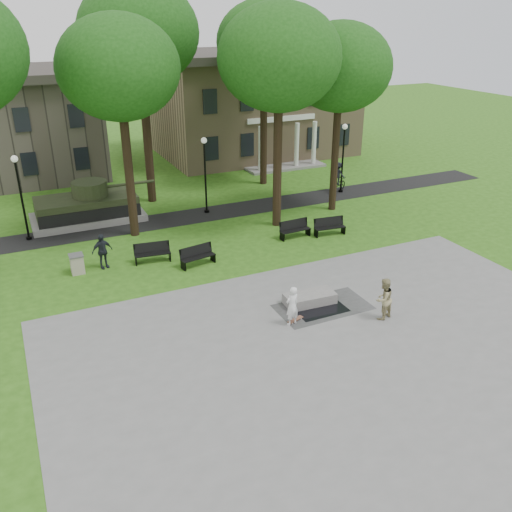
% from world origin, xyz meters
% --- Properties ---
extents(ground, '(120.00, 120.00, 0.00)m').
position_xyz_m(ground, '(0.00, 0.00, 0.00)').
color(ground, '#2B5614').
rests_on(ground, ground).
extents(plaza, '(22.00, 16.00, 0.02)m').
position_xyz_m(plaza, '(0.00, -5.00, 0.01)').
color(plaza, gray).
rests_on(plaza, ground).
extents(footpath, '(44.00, 2.60, 0.01)m').
position_xyz_m(footpath, '(0.00, 12.00, 0.01)').
color(footpath, black).
rests_on(footpath, ground).
extents(building_right, '(17.00, 12.00, 8.60)m').
position_xyz_m(building_right, '(10.00, 26.00, 4.34)').
color(building_right, '#9E8460').
rests_on(building_right, ground).
extents(tree_1, '(6.20, 6.20, 11.63)m').
position_xyz_m(tree_1, '(-4.50, 10.50, 8.95)').
color(tree_1, black).
rests_on(tree_1, ground).
extents(tree_2, '(6.60, 6.60, 12.16)m').
position_xyz_m(tree_2, '(3.50, 8.50, 9.32)').
color(tree_2, black).
rests_on(tree_2, ground).
extents(tree_3, '(6.00, 6.00, 11.19)m').
position_xyz_m(tree_3, '(8.00, 9.50, 8.60)').
color(tree_3, black).
rests_on(tree_3, ground).
extents(tree_4, '(7.20, 7.20, 13.50)m').
position_xyz_m(tree_4, '(-2.00, 16.00, 10.39)').
color(tree_4, black).
rests_on(tree_4, ground).
extents(tree_5, '(6.40, 6.40, 12.44)m').
position_xyz_m(tree_5, '(6.50, 16.50, 9.67)').
color(tree_5, black).
rests_on(tree_5, ground).
extents(lamp_left, '(0.36, 0.36, 4.73)m').
position_xyz_m(lamp_left, '(-10.00, 12.30, 2.79)').
color(lamp_left, black).
rests_on(lamp_left, ground).
extents(lamp_mid, '(0.36, 0.36, 4.73)m').
position_xyz_m(lamp_mid, '(0.50, 12.30, 2.79)').
color(lamp_mid, black).
rests_on(lamp_mid, ground).
extents(lamp_right, '(0.36, 0.36, 4.73)m').
position_xyz_m(lamp_right, '(10.50, 12.30, 2.79)').
color(lamp_right, black).
rests_on(lamp_right, ground).
extents(tank_monument, '(7.45, 3.40, 2.40)m').
position_xyz_m(tank_monument, '(-6.46, 14.00, 0.86)').
color(tank_monument, gray).
rests_on(tank_monument, ground).
extents(puddle, '(2.20, 1.20, 0.00)m').
position_xyz_m(puddle, '(0.60, -1.35, 0.02)').
color(puddle, black).
rests_on(puddle, plaza).
extents(concrete_block, '(2.26, 1.14, 0.45)m').
position_xyz_m(concrete_block, '(0.46, -0.60, 0.24)').
color(concrete_block, gray).
rests_on(concrete_block, plaza).
extents(skateboard, '(0.80, 0.43, 0.07)m').
position_xyz_m(skateboard, '(-0.83, -1.65, 0.06)').
color(skateboard, brown).
rests_on(skateboard, plaza).
extents(skateboarder, '(0.69, 0.53, 1.68)m').
position_xyz_m(skateboarder, '(-1.08, -1.80, 0.86)').
color(skateboarder, white).
rests_on(skateboarder, plaza).
extents(friend_watching, '(1.02, 0.88, 1.79)m').
position_xyz_m(friend_watching, '(2.51, -2.95, 0.91)').
color(friend_watching, tan).
rests_on(friend_watching, plaza).
extents(pedestrian_walker, '(1.11, 0.66, 1.78)m').
position_xyz_m(pedestrian_walker, '(-6.92, 6.83, 0.89)').
color(pedestrian_walker, '#1F232A').
rests_on(pedestrian_walker, ground).
extents(cyclist, '(1.94, 1.33, 2.06)m').
position_xyz_m(cyclist, '(10.41, 12.60, 0.84)').
color(cyclist, black).
rests_on(cyclist, ground).
extents(park_bench_0, '(1.84, 0.75, 1.00)m').
position_xyz_m(park_bench_0, '(-4.56, 6.52, 0.52)').
color(park_bench_0, black).
rests_on(park_bench_0, ground).
extents(park_bench_1, '(1.85, 0.85, 1.00)m').
position_xyz_m(park_bench_1, '(-2.62, 5.18, 0.52)').
color(park_bench_1, black).
rests_on(park_bench_1, ground).
extents(park_bench_2, '(1.82, 0.62, 1.00)m').
position_xyz_m(park_bench_2, '(3.51, 6.33, 0.52)').
color(park_bench_2, black).
rests_on(park_bench_2, ground).
extents(park_bench_3, '(1.84, 0.72, 1.00)m').
position_xyz_m(park_bench_3, '(5.48, 5.85, 0.52)').
color(park_bench_3, black).
rests_on(park_bench_3, ground).
extents(trash_bin, '(0.66, 0.66, 0.96)m').
position_xyz_m(trash_bin, '(-8.18, 6.77, 0.49)').
color(trash_bin, '#A39A86').
rests_on(trash_bin, ground).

